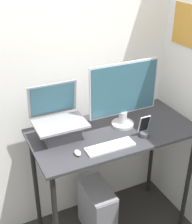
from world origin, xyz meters
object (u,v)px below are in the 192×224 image
object	(u,v)px
keyboard	(110,147)
computer_tower	(97,210)
monitor	(124,95)
laptop	(60,125)
cell_phone	(144,130)
mouse	(78,153)

from	to	relation	value
keyboard	computer_tower	world-z (taller)	keyboard
monitor	computer_tower	world-z (taller)	monitor
laptop	cell_phone	bearing A→B (deg)	-24.12
mouse	computer_tower	bearing A→B (deg)	39.39
keyboard	computer_tower	xyz separation A→B (m)	(0.01, 0.20, -0.74)
monitor	keyboard	distance (m)	0.39
laptop	mouse	distance (m)	0.26
monitor	cell_phone	distance (m)	0.28
mouse	laptop	bearing A→B (deg)	97.06
monitor	computer_tower	size ratio (longest dim) A/B	1.16
laptop	monitor	size ratio (longest dim) A/B	0.69
laptop	monitor	xyz separation A→B (m)	(0.47, -0.04, 0.15)
mouse	cell_phone	distance (m)	0.49
laptop	keyboard	size ratio (longest dim) A/B	1.08
computer_tower	cell_phone	bearing A→B (deg)	-33.67
mouse	computer_tower	size ratio (longest dim) A/B	0.14
laptop	monitor	distance (m)	0.49
monitor	computer_tower	distance (m)	1.00
laptop	computer_tower	world-z (taller)	laptop
computer_tower	monitor	bearing A→B (deg)	4.44
laptop	mouse	xyz separation A→B (m)	(0.03, -0.24, -0.08)
laptop	computer_tower	xyz separation A→B (m)	(0.26, -0.06, -0.83)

